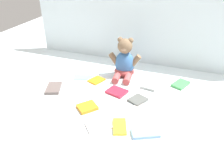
{
  "coord_description": "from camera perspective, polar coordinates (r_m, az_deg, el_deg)",
  "views": [
    {
      "loc": [
        0.37,
        -1.15,
        0.76
      ],
      "look_at": [
        -0.01,
        -0.1,
        0.1
      ],
      "focal_mm": 35.64,
      "sensor_mm": 36.0,
      "label": 1
    }
  ],
  "objects": [
    {
      "name": "book_case_7",
      "position": [
        1.15,
        -3.49,
        -10.55
      ],
      "size": [
        0.15,
        0.15,
        0.01
      ],
      "primitive_type": "cube",
      "rotation": [
        0.0,
        0.0,
        5.44
      ],
      "color": "white",
      "rests_on": "ground_plane"
    },
    {
      "name": "book_case_1",
      "position": [
        1.54,
        17.2,
        -0.02
      ],
      "size": [
        0.12,
        0.15,
        0.02
      ],
      "primitive_type": "cube",
      "rotation": [
        0.0,
        0.0,
        2.72
      ],
      "color": "green",
      "rests_on": "ground_plane"
    },
    {
      "name": "book_case_5",
      "position": [
        1.58,
        -7.33,
        1.78
      ],
      "size": [
        0.15,
        0.11,
        0.01
      ],
      "primitive_type": "cube",
      "rotation": [
        0.0,
        0.0,
        1.87
      ],
      "color": "#73BACC",
      "rests_on": "ground_plane"
    },
    {
      "name": "ground_plane",
      "position": [
        1.43,
        1.66,
        -1.58
      ],
      "size": [
        3.2,
        3.2,
        0.0
      ],
      "primitive_type": "plane",
      "color": "silver"
    },
    {
      "name": "backdrop_drape",
      "position": [
        1.72,
        6.92,
        14.91
      ],
      "size": [
        1.68,
        0.03,
        0.6
      ],
      "primitive_type": "cube",
      "color": "silver",
      "rests_on": "ground_plane"
    },
    {
      "name": "teddy_bear",
      "position": [
        1.55,
        3.21,
        5.58
      ],
      "size": [
        0.23,
        0.21,
        0.28
      ],
      "rotation": [
        0.0,
        0.0,
        0.12
      ],
      "color": "#3F72B2",
      "rests_on": "ground_plane"
    },
    {
      "name": "book_case_6",
      "position": [
        1.53,
        -4.01,
        0.96
      ],
      "size": [
        0.11,
        0.12,
        0.01
      ],
      "primitive_type": "cube",
      "rotation": [
        0.0,
        0.0,
        5.9
      ],
      "color": "orange",
      "rests_on": "ground_plane"
    },
    {
      "name": "book_case_9",
      "position": [
        1.48,
        -14.75,
        -1.01
      ],
      "size": [
        0.13,
        0.16,
        0.02
      ],
      "primitive_type": "cube",
      "rotation": [
        0.0,
        0.0,
        3.51
      ],
      "color": "#615450",
      "rests_on": "ground_plane"
    },
    {
      "name": "book_case_4",
      "position": [
        1.4,
        1.14,
        -1.95
      ],
      "size": [
        0.14,
        0.12,
        0.02
      ],
      "primitive_type": "cube",
      "rotation": [
        0.0,
        0.0,
        1.28
      ],
      "color": "#C12339",
      "rests_on": "ground_plane"
    },
    {
      "name": "book_case_0",
      "position": [
        1.27,
        8.25,
        -6.34
      ],
      "size": [
        0.13,
        0.11,
        0.01
      ],
      "primitive_type": "cube",
      "rotation": [
        0.0,
        0.0,
        1.73
      ],
      "color": "silver",
      "rests_on": "ground_plane"
    },
    {
      "name": "book_case_3",
      "position": [
        1.14,
        1.97,
        -10.85
      ],
      "size": [
        0.1,
        0.13,
        0.01
      ],
      "primitive_type": "cube",
      "rotation": [
        0.0,
        0.0,
        3.49
      ],
      "color": "gold",
      "rests_on": "ground_plane"
    },
    {
      "name": "book_case_2",
      "position": [
        1.27,
        -6.36,
        -5.91
      ],
      "size": [
        0.13,
        0.13,
        0.02
      ],
      "primitive_type": "cube",
      "rotation": [
        0.0,
        0.0,
        5.58
      ],
      "color": "orange",
      "rests_on": "ground_plane"
    },
    {
      "name": "book_case_8",
      "position": [
        1.11,
        8.55,
        -12.32
      ],
      "size": [
        0.15,
        0.12,
        0.02
      ],
      "primitive_type": "cube",
      "rotation": [
        0.0,
        0.0,
        5.17
      ],
      "color": "#7BA7D6",
      "rests_on": "ground_plane"
    },
    {
      "name": "book_case_11",
      "position": [
        1.48,
        9.75,
        -0.3
      ],
      "size": [
        0.11,
        0.13,
        0.02
      ],
      "primitive_type": "cube",
      "rotation": [
        0.0,
        0.0,
        3.0
      ],
      "color": "#959A97",
      "rests_on": "ground_plane"
    },
    {
      "name": "book_case_10",
      "position": [
        1.33,
        6.63,
        -4.04
      ],
      "size": [
        0.12,
        0.13,
        0.01
      ],
      "primitive_type": "cube",
      "rotation": [
        0.0,
        0.0,
        2.68
      ],
      "color": "#565955",
      "rests_on": "ground_plane"
    }
  ]
}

